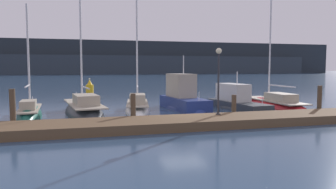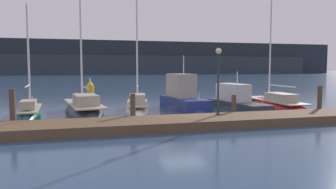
# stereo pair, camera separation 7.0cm
# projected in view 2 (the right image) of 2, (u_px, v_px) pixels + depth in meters

# --- Properties ---
(ground_plane) EXTENTS (400.00, 400.00, 0.00)m
(ground_plane) POSITION_uv_depth(u_px,v_px,m) (183.00, 120.00, 18.83)
(ground_plane) COLOR navy
(dock) EXTENTS (26.18, 2.80, 0.45)m
(dock) POSITION_uv_depth(u_px,v_px,m) (196.00, 122.00, 16.78)
(dock) COLOR brown
(dock) RESTS_ON ground
(mooring_pile_0) EXTENTS (0.28, 0.28, 1.97)m
(mooring_pile_0) POSITION_uv_depth(u_px,v_px,m) (13.00, 109.00, 15.98)
(mooring_pile_0) COLOR #4C3D2D
(mooring_pile_0) RESTS_ON ground
(mooring_pile_1) EXTENTS (0.28, 0.28, 1.62)m
(mooring_pile_1) POSITION_uv_depth(u_px,v_px,m) (133.00, 109.00, 17.54)
(mooring_pile_1) COLOR #4C3D2D
(mooring_pile_1) RESTS_ON ground
(mooring_pile_2) EXTENTS (0.28, 0.28, 1.42)m
(mooring_pile_2) POSITION_uv_depth(u_px,v_px,m) (234.00, 107.00, 19.10)
(mooring_pile_2) COLOR #4C3D2D
(mooring_pile_2) RESTS_ON ground
(mooring_pile_3) EXTENTS (0.28, 0.28, 1.87)m
(mooring_pile_3) POSITION_uv_depth(u_px,v_px,m) (320.00, 100.00, 20.63)
(mooring_pile_3) COLOR #4C3D2D
(mooring_pile_3) RESTS_ON ground
(sailboat_berth_1) EXTENTS (1.65, 5.67, 7.60)m
(sailboat_berth_1) POSITION_uv_depth(u_px,v_px,m) (30.00, 116.00, 19.61)
(sailboat_berth_1) COLOR #195647
(sailboat_berth_1) RESTS_ON ground
(sailboat_berth_2) EXTENTS (3.17, 7.88, 10.31)m
(sailboat_berth_2) POSITION_uv_depth(u_px,v_px,m) (84.00, 113.00, 20.95)
(sailboat_berth_2) COLOR #2D3338
(sailboat_berth_2) RESTS_ON ground
(sailboat_berth_3) EXTENTS (2.66, 6.10, 8.85)m
(sailboat_berth_3) POSITION_uv_depth(u_px,v_px,m) (137.00, 109.00, 22.44)
(sailboat_berth_3) COLOR white
(sailboat_berth_3) RESTS_ON ground
(motorboat_berth_4) EXTENTS (2.56, 6.07, 4.50)m
(motorboat_berth_4) POSITION_uv_depth(u_px,v_px,m) (183.00, 102.00, 23.70)
(motorboat_berth_4) COLOR navy
(motorboat_berth_4) RESTS_ON ground
(motorboat_berth_5) EXTENTS (2.59, 6.69, 3.27)m
(motorboat_berth_5) POSITION_uv_depth(u_px,v_px,m) (237.00, 105.00, 23.73)
(motorboat_berth_5) COLOR #2D3338
(motorboat_berth_5) RESTS_ON ground
(sailboat_berth_6) EXTENTS (2.40, 8.33, 12.01)m
(sailboat_berth_6) POSITION_uv_depth(u_px,v_px,m) (274.00, 105.00, 25.29)
(sailboat_berth_6) COLOR red
(sailboat_berth_6) RESTS_ON ground
(channel_buoy) EXTENTS (1.08, 1.08, 2.00)m
(channel_buoy) POSITION_uv_depth(u_px,v_px,m) (90.00, 91.00, 31.09)
(channel_buoy) COLOR gold
(channel_buoy) RESTS_ON ground
(dock_lamppost) EXTENTS (0.32, 0.32, 3.60)m
(dock_lamppost) POSITION_uv_depth(u_px,v_px,m) (218.00, 70.00, 17.60)
(dock_lamppost) COLOR #2D2D33
(dock_lamppost) RESTS_ON dock
(hillside_backdrop) EXTENTS (240.00, 23.00, 14.75)m
(hillside_backdrop) POSITION_uv_depth(u_px,v_px,m) (103.00, 59.00, 147.41)
(hillside_backdrop) COLOR #232B33
(hillside_backdrop) RESTS_ON ground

